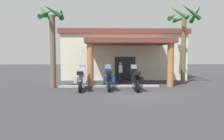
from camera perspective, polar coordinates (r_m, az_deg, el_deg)
name	(u,v)px	position (r m, az deg, el deg)	size (l,w,h in m)	color
ground_plane	(136,94)	(12.10, 6.73, -6.59)	(80.00, 80.00, 0.00)	#38383D
motel_building	(122,54)	(21.31, 2.78, 4.34)	(11.76, 10.62, 4.59)	silver
motorcycle_silver	(81,80)	(13.21, -8.42, -2.65)	(0.70, 2.21, 1.61)	black
motorcycle_blue	(109,79)	(13.31, -0.95, -2.55)	(0.71, 2.21, 1.61)	black
motorcycle_black	(136,79)	(13.27, 6.53, -2.60)	(0.70, 2.21, 1.61)	black
pedestrian	(121,71)	(16.75, 2.36, -0.25)	(0.32, 0.51, 1.69)	black
palm_tree_near_portico	(184,27)	(17.34, 19.19, 11.04)	(2.60, 2.69, 6.11)	brown
palm_tree_roadside	(52,32)	(14.79, -16.11, 10.08)	(1.89, 1.89, 5.65)	brown
curb_strip	(108,86)	(14.64, -1.05, -4.47)	(7.16, 0.36, 0.12)	#ADA89E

